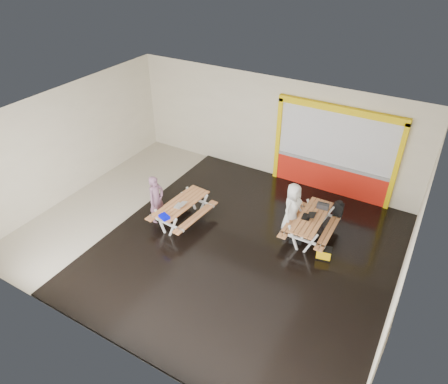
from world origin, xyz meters
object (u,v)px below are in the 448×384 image
Objects in this scene: toolbox at (323,206)px; picnic_table_right at (311,221)px; laptop_right at (308,216)px; fluke_bag at (324,253)px; person_right at (292,208)px; picnic_table_left at (182,207)px; backpack at (339,208)px; laptop_left at (180,205)px; person_left at (156,200)px; blue_pouch at (164,217)px; dark_case at (295,240)px.

picnic_table_right is at bearing -102.99° from toolbox.
fluke_bag is (0.72, -0.57, -0.58)m from laptop_right.
person_right is 4.05× the size of laptop_right.
laptop_right is at bearing 18.66° from picnic_table_left.
picnic_table_right is at bearing -120.99° from backpack.
fluke_bag is at bearing -84.83° from backpack.
laptop_right is (0.53, -0.17, 0.01)m from person_right.
laptop_right is (3.32, 1.32, 0.01)m from laptop_left.
fluke_bag is at bearing 10.54° from laptop_left.
person_right is 1.35m from backpack.
picnic_table_right is at bearing -64.97° from person_left.
blue_pouch reaches higher than picnic_table_right.
backpack is 1.36× the size of dark_case.
laptop_left reaches higher than picnic_table_right.
fluke_bag is (1.25, -0.74, -0.57)m from person_right.
person_left is at bearing 141.94° from blue_pouch.
fluke_bag is at bearing -112.04° from person_right.
blue_pouch is 4.91m from backpack.
person_right is (3.55, 1.60, 0.00)m from person_left.
picnic_table_right is at bearing 31.06° from blue_pouch.
toolbox is at bearing 35.99° from blue_pouch.
laptop_left is 0.74× the size of backpack.
blue_pouch is (0.70, -0.55, 0.01)m from person_left.
laptop_right is (4.08, 1.44, 0.02)m from person_left.
blue_pouch is 0.82× the size of toolbox.
laptop_left is 4.14m from fluke_bag.
backpack is 1.57m from fluke_bag.
picnic_table_right is at bearing 49.46° from laptop_right.
laptop_right is 1.08m from fluke_bag.
dark_case is 0.79× the size of fluke_bag.
laptop_right is at bearing -108.37° from toolbox.
picnic_table_right reaches higher than dark_case.
toolbox is (0.20, 0.62, 0.03)m from laptop_right.
laptop_left is at bearing -169.46° from fluke_bag.
toolbox is at bearing 71.63° from laptop_right.
picnic_table_right is at bearing 58.28° from dark_case.
backpack is (3.96, 2.91, -0.10)m from blue_pouch.
toolbox is (3.58, 2.60, 0.04)m from blue_pouch.
person_right is at bearing 149.31° from fluke_bag.
person_left is (-0.69, -0.29, 0.21)m from picnic_table_left.
laptop_left is (-3.40, -1.42, 0.21)m from picnic_table_right.
picnic_table_left is at bearing -160.29° from picnic_table_right.
toolbox is at bearing 26.10° from picnic_table_left.
blue_pouch is 0.84× the size of dark_case.
person_left is 4.32m from laptop_right.
laptop_left is 1.00× the size of dark_case.
laptop_right is 0.81× the size of backpack.
laptop_right is 1.10m from backpack.
toolbox is at bearing 77.01° from picnic_table_right.
laptop_left is 0.97× the size of toolbox.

